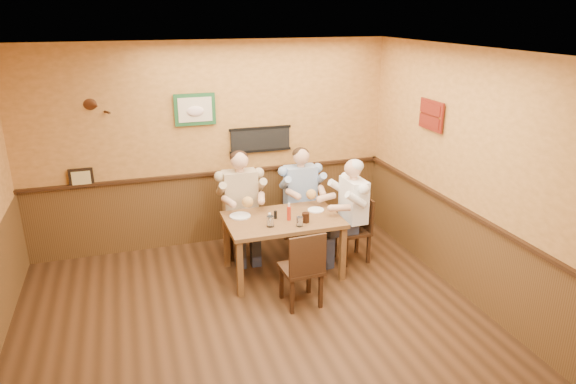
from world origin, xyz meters
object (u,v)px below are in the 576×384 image
Objects in this scene: chair_back_right at (300,214)px; chair_right_end at (352,229)px; chair_near_side at (301,267)px; dining_table at (283,225)px; hot_sauce_bottle at (289,212)px; diner_tan_shirt at (240,209)px; water_glass_mid at (300,222)px; diner_white_elder at (353,216)px; pepper_shaker at (275,215)px; salt_shaker at (270,216)px; cola_tumbler at (306,218)px; chair_back_left at (241,223)px; water_glass_left at (270,221)px; diner_blue_polo at (300,201)px.

chair_back_right is 0.86m from chair_right_end.
dining_table is at bearing -94.41° from chair_near_side.
hot_sauce_bottle is (-0.44, -0.86, 0.41)m from chair_back_right.
hot_sauce_bottle is (0.43, -0.77, 0.20)m from diner_tan_shirt.
diner_white_elder is at bearing 22.96° from water_glass_mid.
chair_near_side is 1.49m from diner_tan_shirt.
pepper_shaker is (-0.14, 0.10, -0.05)m from hot_sauce_bottle.
salt_shaker is (-0.14, 0.75, 0.33)m from chair_near_side.
cola_tumbler is 0.22m from hot_sauce_bottle.
dining_table is 1.00m from chair_right_end.
pepper_shaker is (-1.06, -0.05, 0.18)m from diner_white_elder.
chair_back_left is at bearing 118.75° from dining_table.
chair_near_side reaches higher than salt_shaker.
diner_tan_shirt reaches higher than water_glass_left.
chair_right_end is 1.13m from pepper_shaker.
dining_table is 0.94m from chair_back_right.
diner_white_elder is at bearing 9.13° from hot_sauce_bottle.
diner_tan_shirt is 0.90m from hot_sauce_bottle.
diner_blue_polo reaches higher than pepper_shaker.
diner_tan_shirt reaches higher than chair_near_side.
cola_tumbler is at bearing -35.55° from pepper_shaker.
diner_white_elder reaches higher than dining_table.
chair_near_side is 7.03× the size of water_glass_left.
water_glass_left is at bearing 179.31° from cola_tumbler.
cola_tumbler is (0.11, 0.09, 0.00)m from water_glass_mid.
chair_right_end is 0.88m from diner_blue_polo.
chair_back_left is 0.70× the size of diner_tan_shirt.
diner_white_elder is 10.78× the size of water_glass_mid.
chair_near_side is at bearing -109.24° from chair_back_right.
hot_sauce_bottle reaches higher than pepper_shaker.
chair_near_side is at bearing -75.77° from diner_tan_shirt.
diner_blue_polo reaches higher than chair_right_end.
chair_back_left reaches higher than chair_back_right.
chair_near_side is 1.61m from diner_blue_polo.
chair_near_side is 11.05× the size of salt_shaker.
chair_back_left is at bearing -174.76° from chair_back_right.
hot_sauce_bottle is (-0.92, -0.15, 0.23)m from diner_white_elder.
diner_blue_polo is 10.90× the size of water_glass_mid.
salt_shaker is at bearing -89.41° from chair_right_end.
pepper_shaker reaches higher than dining_table.
water_glass_mid is at bearing -63.27° from chair_back_left.
pepper_shaker is at bearing -89.56° from diner_white_elder.
diner_tan_shirt reaches higher than diner_white_elder.
chair_back_left is at bearing 113.07° from pepper_shaker.
hot_sauce_bottle reaches higher than water_glass_mid.
cola_tumbler is (-0.75, -0.27, 0.19)m from diner_white_elder.
diner_white_elder is 0.82m from cola_tumbler.
chair_back_right is 1.01× the size of chair_right_end.
diner_blue_polo reaches higher than water_glass_left.
hot_sauce_bottle is 2.00× the size of pepper_shaker.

